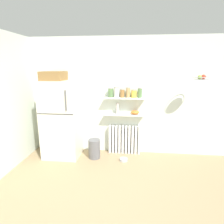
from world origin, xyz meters
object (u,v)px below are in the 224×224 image
at_px(refrigerator, 61,117).
at_px(trash_bin, 94,149).
at_px(storage_jar_1, 116,92).
at_px(storage_jar_3, 128,92).
at_px(radiator, 124,140).
at_px(pet_food_bowl, 124,160).
at_px(storage_jar_5, 140,93).
at_px(hanging_fruit_basket, 201,77).
at_px(vase, 117,108).
at_px(storage_jar_0, 111,93).
at_px(storage_jar_2, 122,93).
at_px(shelf_bowl, 135,112).
at_px(storage_jar_4, 134,94).

relative_size(refrigerator, trash_bin, 4.45).
relative_size(storage_jar_1, storage_jar_3, 0.99).
height_order(radiator, storage_jar_3, storage_jar_3).
bearing_deg(pet_food_bowl, refrigerator, 174.14).
bearing_deg(storage_jar_3, storage_jar_5, -0.00).
bearing_deg(hanging_fruit_basket, pet_food_bowl, -179.01).
height_order(radiator, vase, vase).
height_order(trash_bin, hanging_fruit_basket, hanging_fruit_basket).
xyz_separation_m(refrigerator, radiator, (1.38, 0.25, -0.56)).
xyz_separation_m(storage_jar_0, storage_jar_5, (0.63, 0.00, 0.00)).
height_order(storage_jar_0, storage_jar_2, storage_jar_0).
distance_m(refrigerator, storage_jar_5, 1.79).
relative_size(storage_jar_1, hanging_fruit_basket, 0.69).
relative_size(storage_jar_5, trash_bin, 0.51).
distance_m(storage_jar_1, shelf_bowl, 0.60).
height_order(refrigerator, radiator, refrigerator).
distance_m(storage_jar_0, storage_jar_5, 0.63).
bearing_deg(pet_food_bowl, storage_jar_3, 80.99).
bearing_deg(vase, shelf_bowl, 0.00).
bearing_deg(storage_jar_5, trash_bin, -162.98).
bearing_deg(storage_jar_2, storage_jar_5, -0.00).
distance_m(storage_jar_0, pet_food_bowl, 1.47).
xyz_separation_m(storage_jar_3, storage_jar_4, (0.13, -0.00, -0.02)).
distance_m(radiator, storage_jar_1, 1.11).
xyz_separation_m(radiator, storage_jar_0, (-0.31, -0.03, 1.09)).
xyz_separation_m(refrigerator, pet_food_bowl, (1.38, -0.14, -0.86)).
relative_size(storage_jar_0, storage_jar_1, 0.93).
relative_size(storage_jar_0, hanging_fruit_basket, 0.64).
distance_m(storage_jar_1, pet_food_bowl, 1.46).
bearing_deg(shelf_bowl, storage_jar_1, 180.00).
distance_m(radiator, trash_bin, 0.73).
bearing_deg(storage_jar_2, pet_food_bowl, -79.46).
bearing_deg(trash_bin, storage_jar_2, 26.76).
bearing_deg(hanging_fruit_basket, shelf_bowl, 164.21).
relative_size(refrigerator, storage_jar_5, 8.68).
height_order(storage_jar_3, storage_jar_4, storage_jar_3).
bearing_deg(storage_jar_2, radiator, 25.54).
bearing_deg(storage_jar_2, shelf_bowl, -0.00).
distance_m(storage_jar_3, trash_bin, 1.44).
distance_m(storage_jar_3, pet_food_bowl, 1.45).
bearing_deg(storage_jar_5, storage_jar_0, 180.00).
relative_size(storage_jar_1, vase, 0.91).
bearing_deg(shelf_bowl, storage_jar_5, -0.00).
distance_m(vase, hanging_fruit_basket, 1.77).
bearing_deg(hanging_fruit_basket, radiator, 165.44).
height_order(storage_jar_2, shelf_bowl, storage_jar_2).
bearing_deg(storage_jar_4, pet_food_bowl, -116.71).
distance_m(vase, trash_bin, 1.02).
xyz_separation_m(storage_jar_3, pet_food_bowl, (-0.06, -0.36, -1.40)).
xyz_separation_m(radiator, hanging_fruit_basket, (1.42, -0.37, 1.44)).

